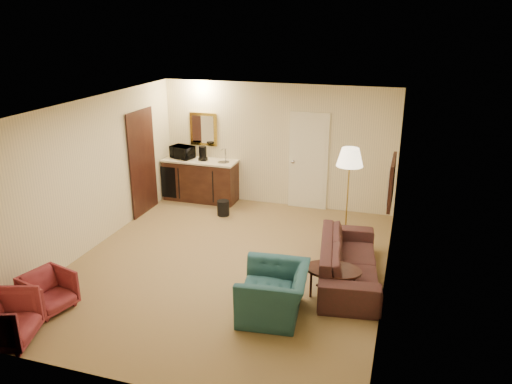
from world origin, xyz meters
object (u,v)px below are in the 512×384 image
coffee_maker (203,153)px  rose_chair_near (48,290)px  teal_armchair (274,285)px  microwave (182,151)px  rose_chair_far (4,318)px  sofa (349,254)px  wetbar_cabinet (201,180)px  waste_bin (223,208)px  coffee_table (332,283)px  floor_lamp (348,196)px

coffee_maker → rose_chair_near: bearing=-101.9°
teal_armchair → microwave: (-3.18, 3.95, 0.64)m
rose_chair_far → sofa: bearing=-70.9°
wetbar_cabinet → microwave: bearing=175.7°
wetbar_cabinet → teal_armchair: size_ratio=1.59×
rose_chair_near → waste_bin: (1.05, 4.00, -0.15)m
wetbar_cabinet → sofa: 4.46m
rose_chair_far → coffee_table: 4.35m
sofa → wetbar_cabinet: bearing=45.7°
rose_chair_near → waste_bin: rose_chair_near is taller
waste_bin → floor_lamp: bearing=-11.3°
floor_lamp → microwave: floor_lamp is taller
microwave → rose_chair_far: bearing=-72.3°
wetbar_cabinet → rose_chair_far: wetbar_cabinet is taller
teal_armchair → coffee_table: 0.99m
sofa → teal_armchair: (-0.84, -1.28, 0.02)m
wetbar_cabinet → rose_chair_near: bearing=-93.0°
microwave → sofa: bearing=-17.6°
rose_chair_far → floor_lamp: bearing=-57.9°
sofa → rose_chair_far: sofa is taller
wetbar_cabinet → waste_bin: 1.12m
rose_chair_far → coffee_maker: size_ratio=2.29×
teal_armchair → microwave: microwave is taller
coffee_table → coffee_maker: 4.75m
sofa → rose_chair_near: 4.38m
rose_chair_far → microwave: bearing=-15.9°
wetbar_cabinet → coffee_maker: (0.07, -0.00, 0.61)m
rose_chair_near → wetbar_cabinet: bearing=11.8°
teal_armchair → coffee_maker: coffee_maker is taller
sofa → rose_chair_far: bearing=118.7°
waste_bin → coffee_maker: bearing=135.3°
coffee_maker → wetbar_cabinet: bearing=171.5°
rose_chair_far → waste_bin: (1.05, 4.80, -0.20)m
wetbar_cabinet → sofa: (3.60, -2.64, -0.03)m
rose_chair_near → microwave: 4.82m
wetbar_cabinet → microwave: size_ratio=3.33×
rose_chair_near → waste_bin: size_ratio=1.94×
rose_chair_near → microwave: bearing=17.0°
coffee_table → coffee_maker: (-3.38, 3.24, 0.84)m
rose_chair_far → teal_armchair: bearing=-79.6°
teal_armchair → waste_bin: (-1.95, 3.19, -0.29)m
coffee_table → floor_lamp: floor_lamp is taller
sofa → teal_armchair: teal_armchair is taller
sofa → floor_lamp: 1.49m
floor_lamp → microwave: 4.00m
rose_chair_far → coffee_maker: bearing=-21.1°
rose_chair_near → floor_lamp: size_ratio=0.35×
floor_lamp → microwave: (-3.79, 1.26, 0.21)m
rose_chair_far → coffee_table: size_ratio=0.87×
floor_lamp → waste_bin: floor_lamp is taller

